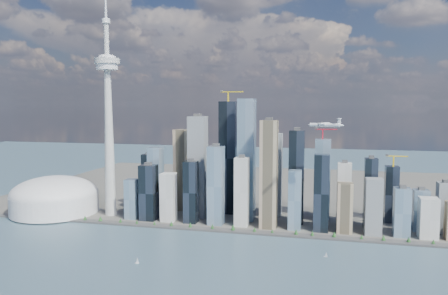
% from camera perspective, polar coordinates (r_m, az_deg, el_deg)
% --- Properties ---
extents(ground, '(4000.00, 4000.00, 0.00)m').
position_cam_1_polar(ground, '(674.51, -3.81, -16.89)').
color(ground, '#35505E').
rests_on(ground, ground).
extents(seawall, '(1100.00, 22.00, 4.00)m').
position_cam_1_polar(seawall, '(902.02, 0.98, -10.86)').
color(seawall, '#383838').
rests_on(seawall, ground).
extents(land, '(1400.00, 900.00, 3.00)m').
position_cam_1_polar(land, '(1332.80, 5.17, -5.47)').
color(land, '#4C4C47').
rests_on(land, ground).
extents(shoreline_trees, '(960.53, 7.20, 8.80)m').
position_cam_1_polar(shoreline_trees, '(900.11, 0.98, -10.44)').
color(shoreline_trees, '#3F2D1E').
rests_on(shoreline_trees, seawall).
extents(skyscraper_cluster, '(736.00, 142.00, 288.07)m').
position_cam_1_polar(skyscraper_cluster, '(954.82, 5.62, -4.52)').
color(skyscraper_cluster, black).
rests_on(skyscraper_cluster, land).
extents(needle_tower, '(56.00, 56.00, 550.50)m').
position_cam_1_polar(needle_tower, '(1027.00, -14.86, 4.22)').
color(needle_tower, '#A4A49F').
rests_on(needle_tower, land).
extents(dome_stadium, '(200.00, 200.00, 86.00)m').
position_cam_1_polar(dome_stadium, '(1113.58, -21.24, -6.07)').
color(dome_stadium, silver).
rests_on(dome_stadium, land).
extents(airplane, '(66.41, 59.23, 16.42)m').
position_cam_1_polar(airplane, '(820.64, 13.10, 2.94)').
color(airplane, white).
rests_on(airplane, ground).
extents(sailboat_west, '(7.86, 3.38, 10.86)m').
position_cam_1_polar(sailboat_west, '(747.66, -11.27, -14.40)').
color(sailboat_west, white).
rests_on(sailboat_west, ground).
extents(sailboat_east, '(6.88, 3.96, 9.73)m').
position_cam_1_polar(sailboat_east, '(782.35, 13.17, -13.55)').
color(sailboat_east, white).
rests_on(sailboat_east, ground).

